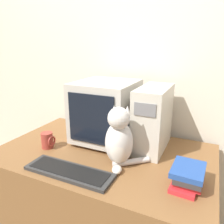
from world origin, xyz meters
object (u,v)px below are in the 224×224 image
object	(u,v)px
computer_tower	(153,118)
cat	(119,140)
keyboard	(69,171)
book_stack	(188,176)
crt_monitor	(106,111)
pen	(64,162)
mug	(48,140)

from	to	relation	value
computer_tower	cat	distance (m)	0.30
cat	keyboard	bearing A→B (deg)	-151.92
keyboard	book_stack	distance (m)	0.60
crt_monitor	computer_tower	bearing A→B (deg)	5.15
crt_monitor	pen	size ratio (longest dim) A/B	3.18
computer_tower	book_stack	size ratio (longest dim) A/B	1.99
cat	book_stack	xyz separation A→B (m)	(0.38, -0.05, -0.09)
crt_monitor	keyboard	size ratio (longest dim) A/B	0.86
keyboard	pen	xyz separation A→B (m)	(-0.09, 0.07, -0.01)
cat	book_stack	distance (m)	0.40
pen	book_stack	bearing A→B (deg)	6.84
cat	pen	size ratio (longest dim) A/B	2.65
book_stack	cat	bearing A→B (deg)	171.94
computer_tower	cat	xyz separation A→B (m)	(-0.12, -0.27, -0.06)
computer_tower	cat	world-z (taller)	computer_tower
keyboard	pen	world-z (taller)	keyboard
pen	keyboard	bearing A→B (deg)	-39.18
crt_monitor	book_stack	distance (m)	0.68
keyboard	mug	distance (m)	0.36
keyboard	mug	xyz separation A→B (m)	(-0.30, 0.19, 0.04)
crt_monitor	keyboard	bearing A→B (deg)	-89.36
computer_tower	pen	xyz separation A→B (m)	(-0.40, -0.41, -0.20)
computer_tower	pen	bearing A→B (deg)	-134.72
keyboard	pen	bearing A→B (deg)	140.82
book_stack	mug	size ratio (longest dim) A/B	1.95
crt_monitor	mug	distance (m)	0.43
cat	crt_monitor	bearing A→B (deg)	112.01
crt_monitor	mug	world-z (taller)	crt_monitor
computer_tower	cat	bearing A→B (deg)	-112.82
crt_monitor	computer_tower	world-z (taller)	crt_monitor
keyboard	book_stack	bearing A→B (deg)	14.76
keyboard	pen	size ratio (longest dim) A/B	3.71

